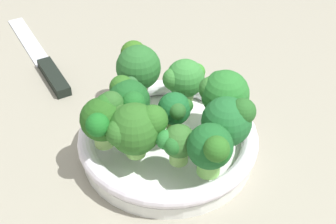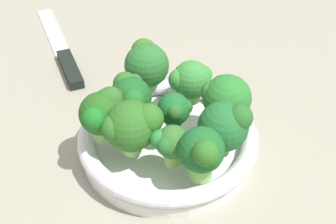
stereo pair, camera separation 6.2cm
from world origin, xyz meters
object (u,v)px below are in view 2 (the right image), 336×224
(broccoli_floret_6, at_px, (174,111))
(broccoli_floret_9, at_px, (101,113))
(bowl, at_px, (168,141))
(broccoli_floret_1, at_px, (131,125))
(broccoli_floret_7, at_px, (202,152))
(knife, at_px, (64,55))
(broccoli_floret_5, at_px, (225,98))
(broccoli_floret_4, at_px, (226,123))
(broccoli_floret_3, at_px, (147,63))
(broccoli_floret_8, at_px, (170,143))
(broccoli_floret_2, at_px, (191,80))
(broccoli_floret_0, at_px, (130,96))

(broccoli_floret_6, distance_m, broccoli_floret_9, 0.09)
(bowl, bearing_deg, broccoli_floret_6, 144.91)
(broccoli_floret_1, relative_size, broccoli_floret_9, 1.03)
(broccoli_floret_7, distance_m, knife, 0.38)
(broccoli_floret_1, relative_size, broccoli_floret_5, 0.94)
(broccoli_floret_1, relative_size, broccoli_floret_6, 1.18)
(broccoli_floret_5, distance_m, broccoli_floret_6, 0.07)
(broccoli_floret_4, bearing_deg, broccoli_floret_3, -42.91)
(bowl, relative_size, broccoli_floret_8, 4.47)
(broccoli_floret_2, relative_size, broccoli_floret_8, 1.16)
(broccoli_floret_1, xyz_separation_m, broccoli_floret_4, (-0.11, -0.02, 0.00))
(broccoli_floret_3, bearing_deg, broccoli_floret_8, 111.88)
(knife, bearing_deg, broccoli_floret_1, 126.27)
(broccoli_floret_7, distance_m, broccoli_floret_9, 0.13)
(broccoli_floret_9, bearing_deg, broccoli_floret_8, 164.26)
(broccoli_floret_2, xyz_separation_m, broccoli_floret_8, (0.01, 0.12, -0.00))
(broccoli_floret_4, height_order, broccoli_floret_9, broccoli_floret_4)
(broccoli_floret_1, bearing_deg, broccoli_floret_7, 160.82)
(broccoli_floret_8, bearing_deg, broccoli_floret_3, -68.12)
(broccoli_floret_8, bearing_deg, broccoli_floret_2, -93.22)
(broccoli_floret_1, distance_m, broccoli_floret_3, 0.13)
(knife, bearing_deg, broccoli_floret_7, 134.43)
(broccoli_floret_5, xyz_separation_m, knife, (0.28, -0.17, -0.08))
(broccoli_floret_8, bearing_deg, broccoli_floret_0, -47.02)
(broccoli_floret_0, height_order, broccoli_floret_5, broccoli_floret_5)
(broccoli_floret_0, height_order, broccoli_floret_7, broccoli_floret_7)
(broccoli_floret_8, bearing_deg, broccoli_floret_9, -15.74)
(broccoli_floret_0, relative_size, broccoli_floret_7, 0.93)
(broccoli_floret_1, bearing_deg, broccoli_floret_6, -141.34)
(broccoli_floret_6, height_order, broccoli_floret_7, broccoli_floret_7)
(bowl, xyz_separation_m, broccoli_floret_9, (0.08, 0.03, 0.06))
(broccoli_floret_4, bearing_deg, broccoli_floret_9, 2.90)
(broccoli_floret_2, bearing_deg, bowl, 73.79)
(broccoli_floret_0, distance_m, broccoli_floret_6, 0.06)
(broccoli_floret_4, relative_size, broccoli_floret_9, 1.06)
(broccoli_floret_0, height_order, broccoli_floret_4, broccoli_floret_4)
(broccoli_floret_4, distance_m, broccoli_floret_5, 0.05)
(broccoli_floret_1, bearing_deg, broccoli_floret_8, 165.57)
(broccoli_floret_4, bearing_deg, broccoli_floret_6, -15.06)
(broccoli_floret_0, relative_size, broccoli_floret_9, 0.93)
(broccoli_floret_1, distance_m, broccoli_floret_7, 0.09)
(broccoli_floret_8, relative_size, knife, 0.22)
(broccoli_floret_4, bearing_deg, broccoli_floret_2, -58.86)
(bowl, bearing_deg, broccoli_floret_9, 22.45)
(broccoli_floret_2, distance_m, knife, 0.27)
(broccoli_floret_9, height_order, knife, broccoli_floret_9)
(bowl, relative_size, broccoli_floret_9, 3.35)
(broccoli_floret_9, bearing_deg, broccoli_floret_5, -159.94)
(broccoli_floret_6, xyz_separation_m, broccoli_floret_9, (0.08, 0.02, 0.00))
(broccoli_floret_4, xyz_separation_m, knife, (0.28, -0.22, -0.08))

